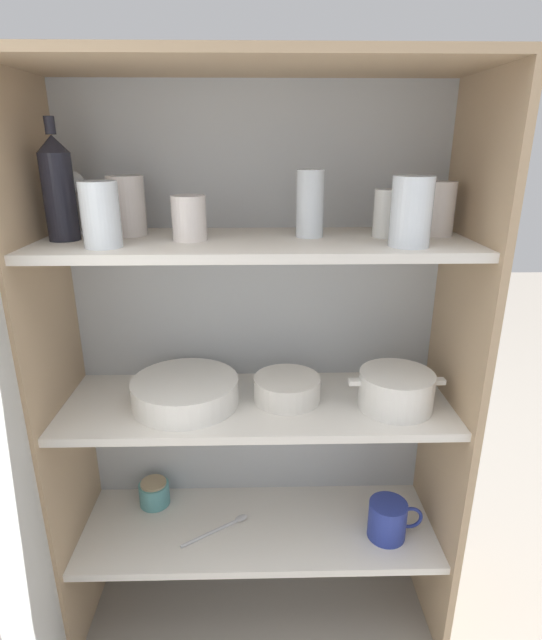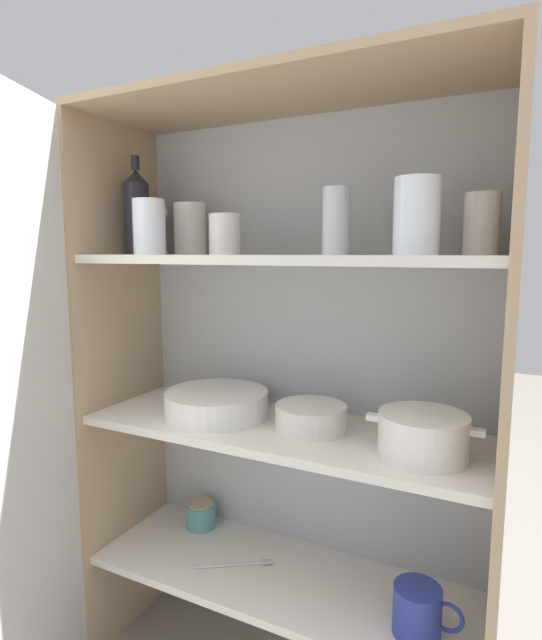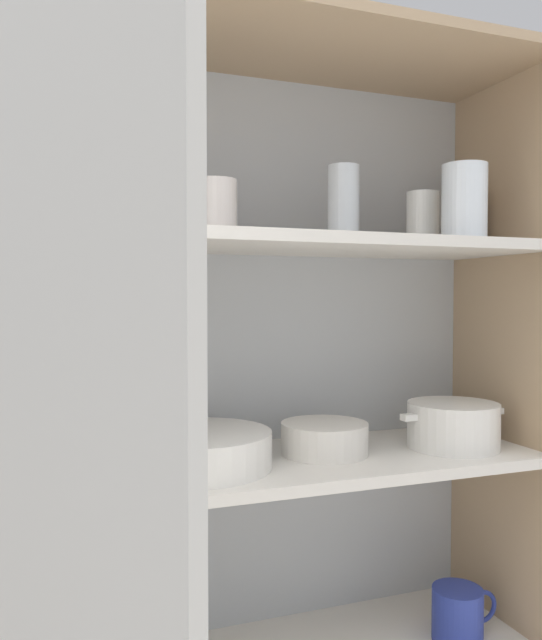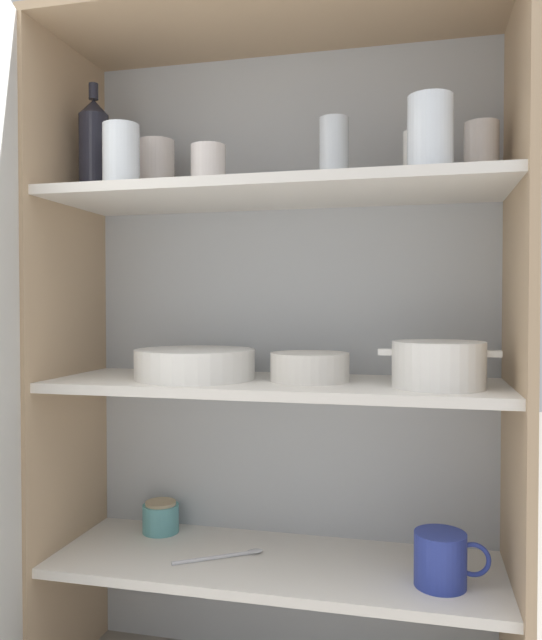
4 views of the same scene
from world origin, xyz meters
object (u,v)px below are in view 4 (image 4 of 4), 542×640
object	(u,v)px
wine_bottle	(94,147)
plate_stack_white	(195,364)
casserole_dish	(439,364)
storage_jar	(161,517)
mixing_bowl_large	(310,365)
coffee_mug_primary	(441,559)

from	to	relation	value
wine_bottle	plate_stack_white	bearing A→B (deg)	-1.25
casserole_dish	storage_jar	bearing A→B (deg)	168.50
wine_bottle	mixing_bowl_large	size ratio (longest dim) A/B	1.52
coffee_mug_primary	mixing_bowl_large	bearing A→B (deg)	168.19
plate_stack_white	casserole_dish	bearing A→B (deg)	-3.16
wine_bottle	mixing_bowl_large	distance (m)	0.68
mixing_bowl_large	casserole_dish	xyz separation A→B (m)	(0.26, -0.04, 0.01)
wine_bottle	casserole_dish	distance (m)	0.87
wine_bottle	mixing_bowl_large	xyz separation A→B (m)	(0.48, 0.01, -0.47)
coffee_mug_primary	storage_jar	world-z (taller)	coffee_mug_primary
storage_jar	coffee_mug_primary	bearing A→B (deg)	-12.49
wine_bottle	coffee_mug_primary	distance (m)	1.12
mixing_bowl_large	wine_bottle	bearing A→B (deg)	-178.90
wine_bottle	coffee_mug_primary	world-z (taller)	wine_bottle
casserole_dish	storage_jar	size ratio (longest dim) A/B	2.69
mixing_bowl_large	storage_jar	xyz separation A→B (m)	(-0.37, 0.08, -0.37)
coffee_mug_primary	wine_bottle	bearing A→B (deg)	176.49
plate_stack_white	coffee_mug_primary	world-z (taller)	plate_stack_white
mixing_bowl_large	coffee_mug_primary	world-z (taller)	mixing_bowl_large
casserole_dish	storage_jar	distance (m)	0.75
wine_bottle	plate_stack_white	size ratio (longest dim) A/B	0.97
storage_jar	plate_stack_white	bearing A→B (deg)	-38.91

